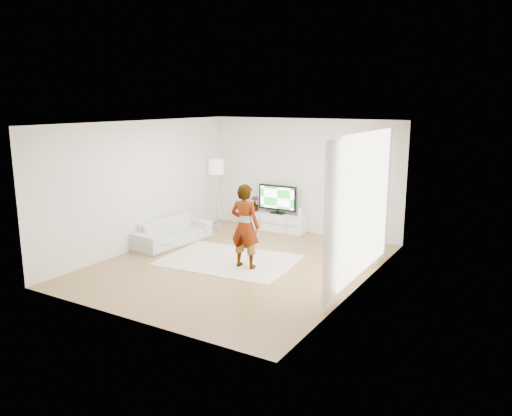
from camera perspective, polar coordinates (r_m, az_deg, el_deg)
The scene contains 17 objects.
floor at distance 10.07m, azimuth -2.07°, elevation -6.43°, with size 6.00×6.00×0.00m, color #AC844D.
ceiling at distance 9.56m, azimuth -2.20°, elevation 9.70°, with size 6.00×6.00×0.00m, color white.
wall_left at distance 11.25m, azimuth -12.91°, elevation 2.59°, with size 0.02×6.00×2.80m, color silver.
wall_right at distance 8.65m, azimuth 11.94°, elevation -0.18°, with size 0.02×6.00×2.80m, color silver.
wall_back at distance 12.31m, azimuth 5.46°, elevation 3.65°, with size 5.00×0.02×2.80m, color silver.
wall_front at distance 7.44m, azimuth -14.75°, elevation -2.32°, with size 5.00×0.02×2.80m, color silver.
window at distance 8.92m, azimuth 12.46°, elevation 0.50°, with size 0.01×2.60×2.50m, color white.
curtain_near at distance 7.78m, azimuth 8.83°, elevation -1.81°, with size 0.04×0.70×2.60m, color white.
curtain_far at distance 10.18m, azimuth 14.33°, elevation 1.26°, with size 0.04×0.70×2.60m, color white.
media_console at distance 12.60m, azimuth 2.39°, elevation -1.61°, with size 1.52×0.43×0.43m.
television at distance 12.50m, azimuth 2.47°, elevation 1.12°, with size 1.04×0.20×0.72m.
game_console at distance 12.23m, azimuth 5.14°, elevation -0.47°, with size 0.06×0.18×0.24m.
potted_plant at distance 12.82m, azimuth -0.14°, elevation 0.51°, with size 0.22×0.22×0.39m, color #3F7238.
rug at distance 10.31m, azimuth -3.11°, elevation -5.96°, with size 2.65×1.91×0.01m, color beige.
player at distance 9.64m, azimuth -1.26°, elevation -2.07°, with size 0.60×0.40×1.66m, color #334772.
sofa at distance 11.55m, azimuth -9.52°, elevation -2.69°, with size 1.95×0.76×0.57m, color silver.
floor_lamp at distance 12.89m, azimuth -4.58°, elevation 4.40°, with size 0.39×0.39×1.75m.
Camera 1 is at (5.18, -8.02, 3.20)m, focal length 35.00 mm.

